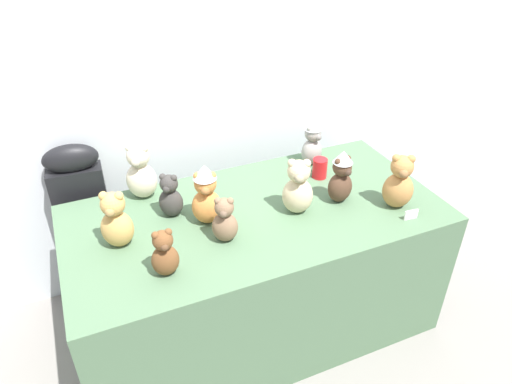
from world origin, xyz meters
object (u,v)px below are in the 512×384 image
at_px(teddy_bear_mocha, 225,221).
at_px(teddy_bear_charcoal, 170,197).
at_px(teddy_bear_ash, 312,143).
at_px(party_cup_red, 320,168).
at_px(teddy_bear_cream, 141,173).
at_px(teddy_bear_ginger, 206,195).
at_px(teddy_bear_honey, 116,221).
at_px(display_table, 256,271).
at_px(teddy_bear_cocoa, 341,177).
at_px(teddy_bear_chestnut, 164,254).
at_px(teddy_bear_sand, 298,188).
at_px(instrument_case, 87,226).
at_px(teddy_bear_caramel, 399,183).

xyz_separation_m(teddy_bear_mocha, teddy_bear_charcoal, (-0.17, 0.28, 0.00)).
height_order(teddy_bear_ash, party_cup_red, teddy_bear_ash).
xyz_separation_m(teddy_bear_mocha, party_cup_red, (0.66, 0.31, -0.05)).
relative_size(teddy_bear_cream, party_cup_red, 2.75).
distance_m(teddy_bear_ginger, teddy_bear_honey, 0.41).
relative_size(display_table, teddy_bear_cocoa, 6.50).
bearing_deg(teddy_bear_cream, teddy_bear_charcoal, -40.76).
xyz_separation_m(teddy_bear_chestnut, teddy_bear_sand, (0.70, 0.18, 0.03)).
height_order(teddy_bear_mocha, teddy_bear_honey, teddy_bear_honey).
bearing_deg(instrument_case, teddy_bear_sand, -29.58).
bearing_deg(teddy_bear_ash, teddy_bear_caramel, -89.96).
bearing_deg(teddy_bear_cocoa, teddy_bear_charcoal, 155.61).
bearing_deg(display_table, teddy_bear_chestnut, -154.05).
distance_m(teddy_bear_chestnut, teddy_bear_cocoa, 0.96).
xyz_separation_m(teddy_bear_charcoal, teddy_bear_caramel, (1.05, -0.37, 0.03)).
height_order(teddy_bear_chestnut, teddy_bear_mocha, teddy_bear_mocha).
bearing_deg(teddy_bear_cocoa, party_cup_red, 74.54).
bearing_deg(teddy_bear_caramel, teddy_bear_sand, -169.13).
distance_m(teddy_bear_honey, teddy_bear_caramel, 1.34).
height_order(instrument_case, teddy_bear_cream, teddy_bear_cream).
distance_m(teddy_bear_mocha, party_cup_red, 0.74).
distance_m(display_table, teddy_bear_cream, 0.80).
bearing_deg(display_table, teddy_bear_cream, 142.63).
height_order(teddy_bear_chestnut, teddy_bear_cream, teddy_bear_cream).
bearing_deg(teddy_bear_charcoal, teddy_bear_ash, 44.63).
bearing_deg(teddy_bear_ginger, instrument_case, 152.78).
bearing_deg(teddy_bear_cocoa, teddy_bear_honey, 165.83).
distance_m(display_table, party_cup_red, 0.66).
height_order(display_table, teddy_bear_cocoa, teddy_bear_cocoa).
distance_m(teddy_bear_honey, party_cup_red, 1.12).
relative_size(display_table, teddy_bear_ginger, 5.97).
relative_size(teddy_bear_chestnut, teddy_bear_cocoa, 0.78).
bearing_deg(teddy_bear_chestnut, teddy_bear_caramel, 4.44).
xyz_separation_m(teddy_bear_cocoa, teddy_bear_ginger, (-0.67, 0.09, 0.01)).
xyz_separation_m(teddy_bear_ginger, teddy_bear_ash, (0.73, 0.30, -0.02)).
xyz_separation_m(teddy_bear_cocoa, teddy_bear_sand, (-0.24, 0.00, -0.00)).
relative_size(teddy_bear_cocoa, teddy_bear_cream, 0.94).
height_order(teddy_bear_mocha, teddy_bear_caramel, teddy_bear_caramel).
relative_size(teddy_bear_mocha, teddy_bear_ash, 0.82).
relative_size(teddy_bear_cocoa, teddy_bear_honey, 1.02).
xyz_separation_m(teddy_bear_cocoa, party_cup_red, (0.02, 0.24, -0.08)).
bearing_deg(teddy_bear_sand, teddy_bear_charcoal, -175.61).
distance_m(teddy_bear_chestnut, teddy_bear_cream, 0.61).
distance_m(teddy_bear_chestnut, teddy_bear_ash, 1.15).
bearing_deg(teddy_bear_honey, instrument_case, 127.01).
distance_m(teddy_bear_mocha, teddy_bear_honey, 0.47).
distance_m(teddy_bear_charcoal, teddy_bear_caramel, 1.11).
relative_size(display_table, teddy_bear_honey, 6.62).
distance_m(instrument_case, teddy_bear_charcoal, 0.70).
bearing_deg(teddy_bear_ash, teddy_bear_chestnut, -168.46).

